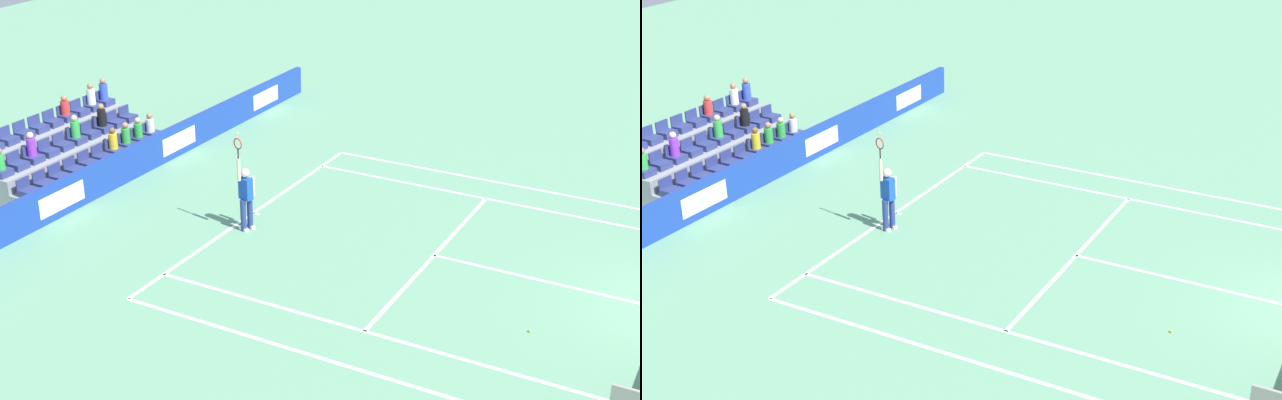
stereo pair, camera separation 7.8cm
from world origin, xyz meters
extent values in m
cube|color=white|center=(0.00, -11.89, 0.00)|extent=(10.97, 0.10, 0.01)
cube|color=white|center=(0.00, -6.40, 0.00)|extent=(8.23, 0.10, 0.01)
cube|color=white|center=(0.00, -3.20, 0.00)|extent=(0.10, 6.40, 0.01)
cube|color=white|center=(4.12, -5.95, 0.00)|extent=(0.10, 11.89, 0.01)
cube|color=white|center=(-4.12, -5.95, 0.00)|extent=(0.10, 11.89, 0.01)
cube|color=white|center=(5.49, -5.95, 0.00)|extent=(0.10, 11.89, 0.01)
cube|color=white|center=(-5.49, -5.95, 0.00)|extent=(0.10, 11.89, 0.01)
cube|color=white|center=(0.00, -11.79, 0.00)|extent=(0.10, 0.20, 0.01)
cube|color=#193899|center=(0.00, -16.57, 0.52)|extent=(21.71, 0.20, 1.04)
cube|color=white|center=(-8.14, -16.46, 0.52)|extent=(1.74, 0.01, 0.58)
cube|color=white|center=(-2.71, -16.46, 0.52)|extent=(1.74, 0.01, 0.58)
cube|color=white|center=(2.71, -16.46, 0.52)|extent=(1.74, 0.01, 0.58)
cylinder|color=navy|center=(0.85, -11.44, 0.45)|extent=(0.16, 0.16, 0.90)
cylinder|color=navy|center=(1.08, -11.50, 0.45)|extent=(0.16, 0.16, 0.90)
cube|color=white|center=(0.85, -11.44, 0.04)|extent=(0.18, 0.28, 0.08)
cube|color=white|center=(1.08, -11.50, 0.04)|extent=(0.18, 0.28, 0.08)
cube|color=#1947B2|center=(0.97, -11.47, 1.20)|extent=(0.31, 0.40, 0.60)
sphere|color=beige|center=(0.97, -11.47, 1.66)|extent=(0.24, 0.24, 0.24)
cylinder|color=beige|center=(1.18, -11.53, 1.81)|extent=(0.09, 0.09, 0.62)
cylinder|color=beige|center=(0.77, -11.37, 1.22)|extent=(0.09, 0.09, 0.56)
cylinder|color=black|center=(1.18, -11.53, 2.26)|extent=(0.04, 0.04, 0.28)
torus|color=red|center=(1.18, -11.53, 2.54)|extent=(0.11, 0.31, 0.31)
sphere|color=#D1E533|center=(1.18, -11.53, 2.82)|extent=(0.07, 0.07, 0.07)
cube|color=#474C54|center=(6.69, -0.77, 1.93)|extent=(0.56, 0.05, 0.04)
cube|color=gray|center=(0.00, -17.65, 0.21)|extent=(6.20, 0.95, 0.42)
cube|color=navy|center=(-2.79, -17.65, 0.52)|extent=(0.48, 0.44, 0.20)
cube|color=navy|center=(-2.79, -17.85, 0.77)|extent=(0.48, 0.04, 0.30)
cube|color=navy|center=(-2.17, -17.65, 0.52)|extent=(0.48, 0.44, 0.20)
cube|color=navy|center=(-2.17, -17.85, 0.77)|extent=(0.48, 0.04, 0.30)
cube|color=navy|center=(-1.55, -17.65, 0.52)|extent=(0.48, 0.44, 0.20)
cube|color=navy|center=(-1.55, -17.85, 0.77)|extent=(0.48, 0.04, 0.30)
cube|color=navy|center=(-0.93, -17.65, 0.52)|extent=(0.48, 0.44, 0.20)
cube|color=navy|center=(-0.93, -17.85, 0.77)|extent=(0.48, 0.04, 0.30)
cube|color=navy|center=(-0.31, -17.65, 0.52)|extent=(0.48, 0.44, 0.20)
cube|color=navy|center=(-0.31, -17.85, 0.77)|extent=(0.48, 0.04, 0.30)
cube|color=navy|center=(0.31, -17.65, 0.52)|extent=(0.48, 0.44, 0.20)
cube|color=navy|center=(0.31, -17.85, 0.77)|extent=(0.48, 0.04, 0.30)
cube|color=navy|center=(0.93, -17.65, 0.52)|extent=(0.48, 0.44, 0.20)
cube|color=navy|center=(0.93, -17.85, 0.77)|extent=(0.48, 0.04, 0.30)
cube|color=navy|center=(1.55, -17.65, 0.52)|extent=(0.48, 0.44, 0.20)
cube|color=navy|center=(1.55, -17.85, 0.77)|extent=(0.48, 0.04, 0.30)
cube|color=navy|center=(2.17, -17.65, 0.52)|extent=(0.48, 0.44, 0.20)
cube|color=navy|center=(2.17, -17.85, 0.77)|extent=(0.48, 0.04, 0.30)
cube|color=navy|center=(2.79, -17.65, 0.52)|extent=(0.48, 0.44, 0.20)
cube|color=navy|center=(2.79, -17.85, 0.77)|extent=(0.48, 0.04, 0.30)
cube|color=gray|center=(0.00, -18.60, 0.42)|extent=(6.20, 0.95, 0.84)
cube|color=navy|center=(-2.79, -18.60, 0.94)|extent=(0.48, 0.44, 0.20)
cube|color=navy|center=(-2.79, -18.80, 1.19)|extent=(0.48, 0.04, 0.30)
cube|color=navy|center=(-2.17, -18.60, 0.94)|extent=(0.48, 0.44, 0.20)
cube|color=navy|center=(-2.17, -18.80, 1.19)|extent=(0.48, 0.04, 0.30)
cube|color=navy|center=(-1.55, -18.60, 0.94)|extent=(0.48, 0.44, 0.20)
cube|color=navy|center=(-1.55, -18.80, 1.19)|extent=(0.48, 0.04, 0.30)
cube|color=navy|center=(-0.93, -18.60, 0.94)|extent=(0.48, 0.44, 0.20)
cube|color=navy|center=(-0.93, -18.80, 1.19)|extent=(0.48, 0.04, 0.30)
cube|color=navy|center=(-0.31, -18.60, 0.94)|extent=(0.48, 0.44, 0.20)
cube|color=navy|center=(-0.31, -18.80, 1.19)|extent=(0.48, 0.04, 0.30)
cube|color=navy|center=(0.31, -18.60, 0.94)|extent=(0.48, 0.44, 0.20)
cube|color=navy|center=(0.31, -18.80, 1.19)|extent=(0.48, 0.04, 0.30)
cube|color=navy|center=(0.93, -18.60, 0.94)|extent=(0.48, 0.44, 0.20)
cube|color=navy|center=(0.93, -18.80, 1.19)|extent=(0.48, 0.04, 0.30)
cube|color=navy|center=(1.55, -18.60, 0.94)|extent=(0.48, 0.44, 0.20)
cube|color=navy|center=(1.55, -18.80, 1.19)|extent=(0.48, 0.04, 0.30)
cube|color=navy|center=(2.17, -18.60, 0.94)|extent=(0.48, 0.44, 0.20)
cube|color=navy|center=(2.17, -18.80, 1.19)|extent=(0.48, 0.04, 0.30)
cube|color=navy|center=(2.79, -18.60, 0.94)|extent=(0.48, 0.44, 0.20)
cube|color=gray|center=(0.00, -19.55, 0.63)|extent=(6.20, 0.95, 1.26)
cube|color=navy|center=(-2.79, -19.55, 1.36)|extent=(0.48, 0.44, 0.20)
cube|color=navy|center=(-2.79, -19.75, 1.61)|extent=(0.48, 0.04, 0.30)
cube|color=navy|center=(-2.17, -19.55, 1.36)|extent=(0.48, 0.44, 0.20)
cube|color=navy|center=(-2.17, -19.75, 1.61)|extent=(0.48, 0.04, 0.30)
cube|color=navy|center=(-1.55, -19.55, 1.36)|extent=(0.48, 0.44, 0.20)
cube|color=navy|center=(-1.55, -19.75, 1.61)|extent=(0.48, 0.04, 0.30)
cube|color=navy|center=(-0.93, -19.55, 1.36)|extent=(0.48, 0.44, 0.20)
cube|color=navy|center=(-0.93, -19.75, 1.61)|extent=(0.48, 0.04, 0.30)
cube|color=navy|center=(-0.31, -19.55, 1.36)|extent=(0.48, 0.44, 0.20)
cube|color=navy|center=(-0.31, -19.75, 1.61)|extent=(0.48, 0.04, 0.30)
cube|color=navy|center=(0.31, -19.55, 1.36)|extent=(0.48, 0.44, 0.20)
cube|color=navy|center=(0.31, -19.75, 1.61)|extent=(0.48, 0.04, 0.30)
cube|color=navy|center=(0.93, -19.55, 1.36)|extent=(0.48, 0.44, 0.20)
cube|color=navy|center=(0.93, -19.75, 1.61)|extent=(0.48, 0.04, 0.30)
cube|color=navy|center=(1.55, -19.55, 1.36)|extent=(0.48, 0.44, 0.20)
cube|color=navy|center=(1.55, -19.75, 1.61)|extent=(0.48, 0.04, 0.30)
cylinder|color=yellow|center=(-0.93, -17.70, 0.87)|extent=(0.28, 0.28, 0.50)
sphere|color=brown|center=(-0.93, -17.70, 1.22)|extent=(0.20, 0.20, 0.20)
cylinder|color=white|center=(-2.17, -19.60, 1.72)|extent=(0.28, 0.28, 0.52)
sphere|color=#9E7251|center=(-2.17, -19.60, 2.08)|extent=(0.20, 0.20, 0.20)
cylinder|color=green|center=(2.79, -18.65, 1.26)|extent=(0.28, 0.28, 0.45)
cylinder|color=purple|center=(1.55, -18.65, 1.31)|extent=(0.28, 0.28, 0.54)
sphere|color=beige|center=(1.55, -18.65, 1.68)|extent=(0.20, 0.20, 0.20)
cylinder|color=green|center=(-1.55, -17.70, 0.86)|extent=(0.28, 0.28, 0.49)
sphere|color=#9E7251|center=(-1.55, -17.70, 1.21)|extent=(0.20, 0.20, 0.20)
cylinder|color=white|center=(-2.79, -17.70, 0.84)|extent=(0.28, 0.28, 0.44)
sphere|color=#9E7251|center=(-2.79, -17.70, 1.16)|extent=(0.20, 0.20, 0.20)
cylinder|color=black|center=(-1.55, -18.65, 1.31)|extent=(0.28, 0.28, 0.55)
sphere|color=#9E7251|center=(-1.55, -18.65, 1.69)|extent=(0.20, 0.20, 0.20)
cylinder|color=green|center=(-0.31, -18.65, 1.30)|extent=(0.28, 0.28, 0.52)
sphere|color=#D3A884|center=(-0.31, -18.65, 1.66)|extent=(0.20, 0.20, 0.20)
cylinder|color=red|center=(-0.93, -19.60, 1.68)|extent=(0.28, 0.28, 0.45)
sphere|color=#9E7251|center=(-0.93, -19.60, 2.01)|extent=(0.20, 0.20, 0.20)
cylinder|color=blue|center=(-2.79, -19.60, 1.73)|extent=(0.28, 0.28, 0.54)
sphere|color=#9E7251|center=(-2.79, -19.60, 2.10)|extent=(0.20, 0.20, 0.20)
cylinder|color=green|center=(-2.17, -17.70, 0.85)|extent=(0.28, 0.28, 0.47)
sphere|color=#D3A884|center=(-2.17, -17.70, 1.19)|extent=(0.20, 0.20, 0.20)
sphere|color=#D1E533|center=(2.42, -3.20, 0.03)|extent=(0.07, 0.07, 0.07)
camera|label=1|loc=(19.17, 0.62, 10.48)|focal=49.68mm
camera|label=2|loc=(19.13, 0.69, 10.48)|focal=49.68mm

